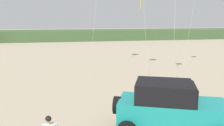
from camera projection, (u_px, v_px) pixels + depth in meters
dune_ridge at (76, 35)px, 53.74m from camera, size 90.00×7.87×2.26m
jeep at (170, 107)px, 10.08m from camera, size 5.00×3.82×2.26m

